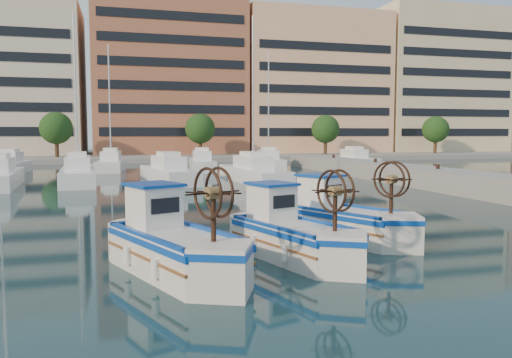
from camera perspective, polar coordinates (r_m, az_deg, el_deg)
name	(u,v)px	position (r m, az deg, el deg)	size (l,w,h in m)	color
ground	(337,250)	(14.69, 9.28, -7.97)	(300.00, 300.00, 0.00)	#183A40
quay	(509,188)	(28.41, 26.93, -0.96)	(3.00, 60.00, 1.20)	gray
waterfront	(222,86)	(79.93, -3.92, 10.60)	(180.00, 40.00, 25.60)	gray
yacht_marina	(152,170)	(40.92, -11.85, 1.03)	(36.72, 22.99, 11.50)	white
fishing_boat_a	(173,243)	(12.13, -9.48, -7.22)	(3.13, 4.39, 2.64)	silver
fishing_boat_b	(291,233)	(13.43, 4.08, -6.16)	(2.73, 4.12, 2.49)	silver
fishing_boat_c	(343,217)	(16.00, 9.88, -4.35)	(3.24, 4.23, 2.55)	silver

